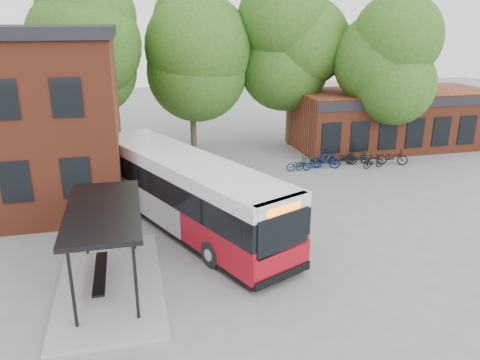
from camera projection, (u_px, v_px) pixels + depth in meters
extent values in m
plane|color=slate|center=(230.00, 257.00, 18.22)|extent=(100.00, 100.00, 0.00)
imported|color=#05124C|center=(299.00, 165.00, 28.39)|extent=(1.58, 0.70, 0.80)
imported|color=black|center=(306.00, 163.00, 28.64)|extent=(1.55, 0.86, 0.90)
imported|color=#103D21|center=(324.00, 158.00, 29.47)|extent=(1.90, 1.33, 0.95)
imported|color=#09154C|center=(326.00, 160.00, 28.84)|extent=(1.91, 1.02, 1.11)
imported|color=black|center=(343.00, 158.00, 29.64)|extent=(1.75, 0.99, 0.87)
imported|color=black|center=(358.00, 156.00, 29.99)|extent=(1.53, 0.89, 0.89)
imported|color=#0E311E|center=(358.00, 158.00, 29.80)|extent=(1.66, 0.85, 0.83)
imported|color=black|center=(374.00, 161.00, 28.93)|extent=(1.52, 0.61, 0.89)
imported|color=black|center=(392.00, 157.00, 29.59)|extent=(2.03, 1.29, 1.01)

